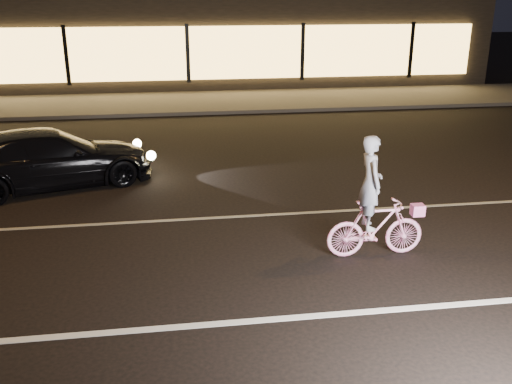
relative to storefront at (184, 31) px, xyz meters
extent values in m
plane|color=black|center=(0.00, -18.97, -2.15)|extent=(90.00, 90.00, 0.00)
cube|color=silver|center=(0.00, -20.47, -2.14)|extent=(60.00, 0.12, 0.01)
cube|color=gray|center=(0.00, -16.97, -2.14)|extent=(60.00, 0.10, 0.01)
cube|color=#383533|center=(0.00, -5.97, -2.09)|extent=(30.00, 4.00, 0.12)
cube|color=black|center=(0.00, 0.03, -0.15)|extent=(25.00, 8.00, 4.00)
cube|color=#FFBF59|center=(0.00, -4.07, -0.55)|extent=(23.00, 0.15, 2.00)
cube|color=black|center=(-4.50, -4.15, -0.55)|extent=(0.15, 0.08, 2.20)
cube|color=black|center=(0.00, -4.15, -0.55)|extent=(0.15, 0.08, 2.20)
cube|color=black|center=(4.50, -4.15, -0.55)|extent=(0.15, 0.08, 2.20)
cube|color=black|center=(9.00, -4.15, -0.55)|extent=(0.15, 0.08, 2.20)
imported|color=#FF308E|center=(2.36, -18.86, -1.68)|extent=(1.54, 0.44, 0.93)
imported|color=white|center=(2.23, -18.86, -0.93)|extent=(0.35, 0.53, 1.46)
cube|color=#F351B6|center=(3.02, -18.86, -1.42)|extent=(0.19, 0.16, 0.18)
imported|color=black|center=(-3.25, -14.68, -1.54)|extent=(4.52, 2.93, 1.22)
sphere|color=#FFF2BF|center=(-1.52, -13.53, -1.59)|extent=(0.20, 0.20, 0.20)
sphere|color=#FFF2BF|center=(-1.17, -14.59, -1.59)|extent=(0.20, 0.20, 0.20)
camera|label=1|loc=(-0.65, -26.62, 1.82)|focal=40.00mm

